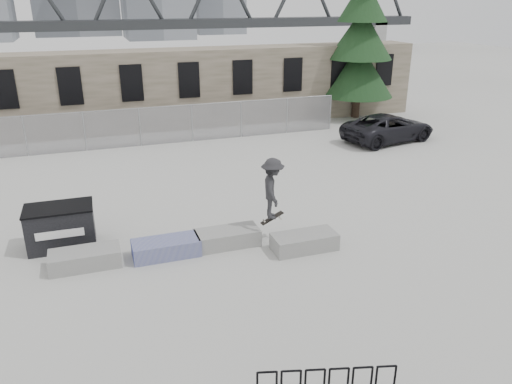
% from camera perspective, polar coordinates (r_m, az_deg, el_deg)
% --- Properties ---
extents(ground, '(120.00, 120.00, 0.00)m').
position_cam_1_polar(ground, '(15.51, -7.37, -6.97)').
color(ground, '#B5B5B0').
rests_on(ground, ground).
extents(stone_wall, '(36.00, 2.58, 4.50)m').
position_cam_1_polar(stone_wall, '(30.21, -14.16, 11.13)').
color(stone_wall, '#695F4E').
rests_on(stone_wall, ground).
extents(chainlink_fence, '(22.06, 0.06, 2.02)m').
position_cam_1_polar(chainlink_fence, '(26.80, -13.12, 7.30)').
color(chainlink_fence, gray).
rests_on(chainlink_fence, ground).
extents(planter_far_left, '(2.00, 0.90, 0.51)m').
position_cam_1_polar(planter_far_left, '(15.38, -18.95, -7.13)').
color(planter_far_left, gray).
rests_on(planter_far_left, ground).
extents(planter_center_left, '(2.00, 0.90, 0.51)m').
position_cam_1_polar(planter_center_left, '(15.38, -10.24, -6.23)').
color(planter_center_left, navy).
rests_on(planter_center_left, ground).
extents(planter_center_right, '(2.00, 0.90, 0.51)m').
position_cam_1_polar(planter_center_right, '(15.79, -3.30, -5.14)').
color(planter_center_right, gray).
rests_on(planter_center_right, ground).
extents(planter_offset, '(2.00, 0.90, 0.51)m').
position_cam_1_polar(planter_offset, '(15.58, 5.55, -5.60)').
color(planter_offset, gray).
rests_on(planter_offset, ground).
extents(dumpster, '(2.06, 1.27, 1.34)m').
position_cam_1_polar(dumpster, '(16.66, -21.42, -3.69)').
color(dumpster, black).
rests_on(dumpster, ground).
extents(spruce_tree, '(4.46, 4.46, 11.50)m').
position_cam_1_polar(spruce_tree, '(32.80, 11.89, 16.79)').
color(spruce_tree, '#38281E').
rests_on(spruce_tree, ground).
extents(truss_bridge, '(70.00, 3.00, 9.80)m').
position_cam_1_polar(truss_bridge, '(69.64, -9.06, 18.56)').
color(truss_bridge, '#2D3033').
rests_on(truss_bridge, ground).
extents(suv, '(5.66, 3.41, 1.47)m').
position_cam_1_polar(suv, '(28.06, 14.90, 7.12)').
color(suv, black).
rests_on(suv, ground).
extents(skateboarder, '(1.01, 1.40, 2.14)m').
position_cam_1_polar(skateboarder, '(15.53, 1.90, 0.39)').
color(skateboarder, '#27272A').
rests_on(skateboarder, ground).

